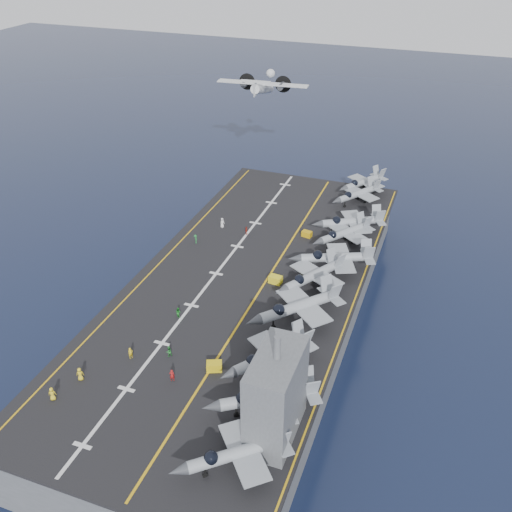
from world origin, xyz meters
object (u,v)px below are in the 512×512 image
(island_superstructure, at_px, (276,387))
(fighter_jet_0, at_px, (238,452))
(tow_cart_a, at_px, (214,366))
(transport_plane, at_px, (262,89))

(island_superstructure, bearing_deg, fighter_jet_0, -110.96)
(fighter_jet_0, xyz_separation_m, tow_cart_a, (-9.04, 13.81, -1.80))
(island_superstructure, bearing_deg, transport_plane, 110.71)
(fighter_jet_0, bearing_deg, island_superstructure, 69.04)
(fighter_jet_0, height_order, transport_plane, transport_plane)
(island_superstructure, relative_size, tow_cart_a, 6.01)
(tow_cart_a, bearing_deg, island_superstructure, -33.30)
(fighter_jet_0, distance_m, transport_plane, 94.04)
(tow_cart_a, xyz_separation_m, transport_plane, (-19.52, 74.40, 17.55))
(island_superstructure, height_order, tow_cart_a, island_superstructure)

